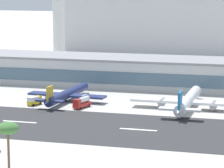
{
  "coord_description": "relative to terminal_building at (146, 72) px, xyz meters",
  "views": [
    {
      "loc": [
        42.03,
        -181.61,
        46.34
      ],
      "look_at": [
        -16.99,
        33.75,
        8.2
      ],
      "focal_mm": 97.33,
      "sensor_mm": 36.0,
      "label": 1
    }
  ],
  "objects": [
    {
      "name": "ground_plane",
      "position": [
        13.43,
        -78.0,
        -6.44
      ],
      "size": [
        1400.0,
        1400.0,
        0.0
      ],
      "primitive_type": "plane",
      "color": "#B2AFA8"
    },
    {
      "name": "runway_strip",
      "position": [
        13.43,
        -78.4,
        -6.4
      ],
      "size": [
        800.0,
        42.57,
        0.08
      ],
      "primitive_type": "cube",
      "color": "#2D2D30",
      "rests_on": "ground_plane"
    },
    {
      "name": "runway_centreline_dash_3",
      "position": [
        -26.06,
        -78.4,
        -6.35
      ],
      "size": [
        12.0,
        1.2,
        0.01
      ],
      "primitive_type": "cube",
      "color": "white",
      "rests_on": "runway_strip"
    },
    {
      "name": "runway_centreline_dash_4",
      "position": [
        14.4,
        -78.4,
        -6.35
      ],
      "size": [
        12.0,
        1.2,
        0.01
      ],
      "primitive_type": "cube",
      "color": "white",
      "rests_on": "runway_strip"
    },
    {
      "name": "terminal_building",
      "position": [
        0.0,
        0.0,
        0.0
      ],
      "size": [
        192.37,
        27.0,
        12.86
      ],
      "color": "#B7BABC",
      "rests_on": "ground_plane"
    },
    {
      "name": "control_tower",
      "position": [
        -58.98,
        49.36,
        24.7
      ],
      "size": [
        13.47,
        13.47,
        50.53
      ],
      "color": "silver",
      "rests_on": "ground_plane"
    },
    {
      "name": "distant_hotel_block",
      "position": [
        -23.62,
        118.68,
        11.44
      ],
      "size": [
        115.47,
        25.29,
        35.75
      ],
      "primitive_type": "cube",
      "color": "#BCBCC1",
      "rests_on": "ground_plane"
    },
    {
      "name": "airliner_gold_tail_gate_0",
      "position": [
        -22.68,
        -41.88,
        -3.7
      ],
      "size": [
        31.42,
        41.08,
        8.57
      ],
      "rotation": [
        0.0,
        0.0,
        1.52
      ],
      "color": "navy",
      "rests_on": "ground_plane"
    },
    {
      "name": "airliner_blue_tail_gate_1",
      "position": [
        24.89,
        -44.1,
        -3.37
      ],
      "size": [
        41.98,
        46.11,
        9.62
      ],
      "rotation": [
        0.0,
        0.0,
        1.56
      ],
      "color": "silver",
      "rests_on": "ground_plane"
    },
    {
      "name": "service_box_truck_0",
      "position": [
        -32.04,
        -51.11,
        -4.65
      ],
      "size": [
        4.21,
        6.45,
        3.25
      ],
      "rotation": [
        0.0,
        0.0,
        1.24
      ],
      "color": "gold",
      "rests_on": "ground_plane"
    },
    {
      "name": "service_fuel_truck_1",
      "position": [
        -13.19,
        -51.24,
        -4.41
      ],
      "size": [
        4.77,
        8.89,
        3.95
      ],
      "rotation": [
        0.0,
        0.0,
        4.44
      ],
      "color": "#B2231E",
      "rests_on": "ground_plane"
    },
    {
      "name": "palm_tree_1",
      "position": [
        -5.79,
        -130.29,
        4.87
      ],
      "size": [
        5.35,
        5.35,
        13.04
      ],
      "color": "brown",
      "rests_on": "ground_plane"
    }
  ]
}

